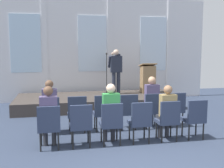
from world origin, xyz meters
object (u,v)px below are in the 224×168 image
(chair_r0_c5, at_px, (175,107))
(audience_r1_c2, at_px, (111,111))
(audience_r1_c4, at_px, (167,110))
(mic_stand, at_px, (107,85))
(lectern, at_px, (148,79))
(chair_r0_c3, at_px, (128,109))
(chair_r0_c1, at_px, (77,112))
(audience_r1_c0, at_px, (49,114))
(audience_r0_c0, at_px, (50,104))
(chair_r1_c5, at_px, (195,117))
(chair_r0_c4, at_px, (152,108))
(audience_r0_c4, at_px, (151,99))
(chair_r0_c0, at_px, (50,113))
(chair_r0_c2, at_px, (103,111))
(speaker, at_px, (116,68))
(chair_r1_c4, at_px, (168,118))
(chair_r1_c2, at_px, (111,121))
(chair_r1_c0, at_px, (49,125))
(chair_r1_c3, at_px, (140,120))
(chair_r1_c1, at_px, (81,123))

(chair_r0_c5, distance_m, audience_r1_c2, 2.21)
(audience_r1_c4, bearing_deg, mic_stand, 97.46)
(lectern, height_order, chair_r0_c3, lectern)
(chair_r0_c1, bearing_deg, audience_r1_c0, -124.08)
(audience_r0_c0, xyz_separation_m, audience_r1_c2, (1.32, -1.05, 0.00))
(lectern, xyz_separation_m, chair_r1_c5, (-0.37, -4.39, -0.42))
(chair_r0_c4, distance_m, audience_r0_c4, 0.24)
(chair_r0_c0, distance_m, chair_r0_c1, 0.66)
(chair_r0_c2, bearing_deg, speaker, 72.07)
(speaker, distance_m, chair_r1_c5, 4.54)
(chair_r0_c2, bearing_deg, lectern, 54.83)
(chair_r0_c2, relative_size, chair_r0_c5, 1.00)
(audience_r1_c0, relative_size, chair_r1_c4, 1.42)
(mic_stand, bearing_deg, chair_r0_c4, -80.48)
(chair_r0_c3, xyz_separation_m, chair_r1_c2, (-0.66, -1.05, 0.00))
(chair_r0_c0, height_order, chair_r1_c2, same)
(chair_r1_c4, bearing_deg, speaker, 93.19)
(mic_stand, relative_size, chair_r0_c1, 1.65)
(lectern, height_order, audience_r1_c0, lectern)
(audience_r1_c4, bearing_deg, chair_r0_c4, 90.00)
(mic_stand, relative_size, audience_r0_c0, 1.16)
(chair_r0_c1, bearing_deg, chair_r0_c5, 0.00)
(chair_r0_c3, bearing_deg, audience_r0_c0, 177.68)
(audience_r0_c0, height_order, chair_r0_c1, audience_r0_c0)
(chair_r1_c5, bearing_deg, speaker, 101.66)
(lectern, distance_m, chair_r0_c2, 4.10)
(chair_r0_c2, xyz_separation_m, chair_r0_c5, (1.98, 0.00, 0.00))
(chair_r0_c4, distance_m, chair_r1_c0, 2.84)
(chair_r1_c3, xyz_separation_m, chair_r1_c4, (0.66, 0.00, 0.00))
(chair_r0_c1, bearing_deg, audience_r1_c2, -55.94)
(chair_r0_c0, relative_size, chair_r0_c3, 1.00)
(audience_r1_c0, xyz_separation_m, chair_r1_c4, (2.63, -0.08, -0.21))
(chair_r0_c0, xyz_separation_m, chair_r0_c1, (0.66, 0.00, 0.00))
(chair_r0_c1, height_order, chair_r0_c5, same)
(chair_r0_c3, height_order, chair_r1_c4, same)
(lectern, relative_size, chair_r1_c3, 1.23)
(audience_r1_c0, height_order, chair_r1_c1, audience_r1_c0)
(chair_r1_c1, bearing_deg, audience_r1_c4, 2.42)
(chair_r1_c2, distance_m, chair_r1_c5, 1.98)
(audience_r1_c2, height_order, chair_r1_c5, audience_r1_c2)
(chair_r0_c2, relative_size, audience_r0_c4, 0.68)
(chair_r0_c5, relative_size, audience_r1_c2, 0.70)
(audience_r0_c0, distance_m, audience_r1_c2, 1.69)
(audience_r0_c4, bearing_deg, chair_r1_c3, -120.18)
(lectern, height_order, chair_r1_c2, lectern)
(chair_r0_c3, bearing_deg, audience_r1_c4, -55.84)
(lectern, xyz_separation_m, chair_r0_c5, (-0.37, -3.33, -0.42))
(chair_r1_c1, bearing_deg, audience_r1_c2, 6.91)
(audience_r0_c4, relative_size, audience_r1_c2, 1.02)
(chair_r0_c2, height_order, chair_r0_c4, same)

